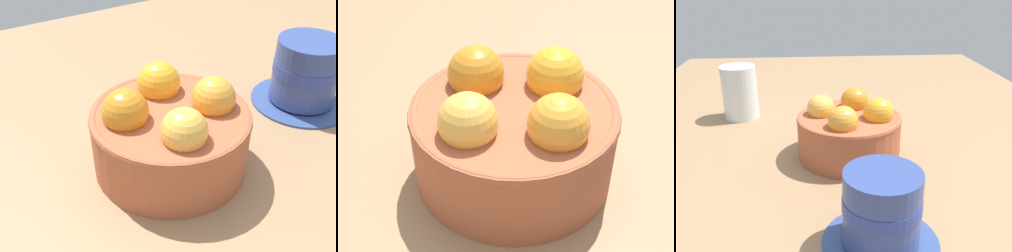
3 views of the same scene
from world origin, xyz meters
The scene contains 4 objects.
ground_plane centered at (0.00, 0.00, -2.33)cm, with size 156.00×98.09×4.65cm, color #997551.
terracotta_bowl centered at (0.00, -0.04, 4.50)cm, with size 16.90×16.90×10.28cm.
coffee_cup centered at (-22.16, -1.52, 4.33)cm, with size 13.28×13.28×9.07cm.
water_glass centered at (19.23, 20.80, 5.43)cm, with size 7.07×7.07×10.86cm, color silver.
Camera 3 is at (-55.38, 5.19, 28.38)cm, focal length 39.76 mm.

